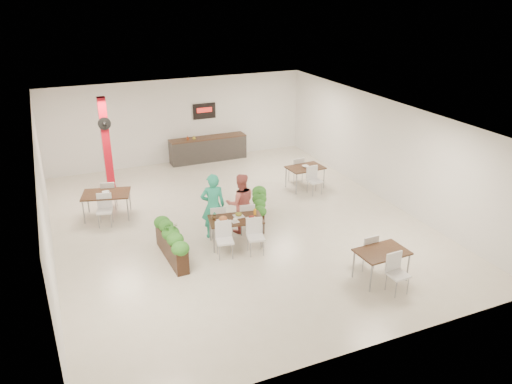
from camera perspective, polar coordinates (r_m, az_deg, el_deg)
ground at (r=14.56m, az=-2.18°, el=-3.55°), size 12.00×12.00×0.00m
room_shell at (r=13.79m, az=-2.30°, el=3.94°), size 10.10×12.10×3.22m
red_column at (r=16.77m, az=-16.73°, el=5.13°), size 0.40×0.41×3.20m
service_counter at (r=19.65m, az=-5.50°, el=5.00°), size 3.00×0.64×2.20m
main_table at (r=13.14m, az=-2.36°, el=-3.52°), size 1.52×1.81×0.92m
diner_man at (r=13.46m, az=-4.93°, el=-1.60°), size 0.74×0.55×1.83m
diner_woman at (r=13.73m, az=-1.76°, el=-1.29°), size 0.94×0.79×1.71m
planter_left at (r=12.70m, az=-9.68°, el=-5.48°), size 0.47×1.94×1.01m
planter_right at (r=14.48m, az=0.39°, el=-1.57°), size 0.95×1.67×0.92m
side_table_a at (r=15.34m, az=-16.73°, el=-0.51°), size 1.55×1.67×0.92m
side_table_b at (r=16.88m, az=5.64°, el=2.48°), size 1.26×1.64×0.92m
side_table_c at (r=11.99m, az=14.17°, el=-7.08°), size 1.21×1.63×0.92m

